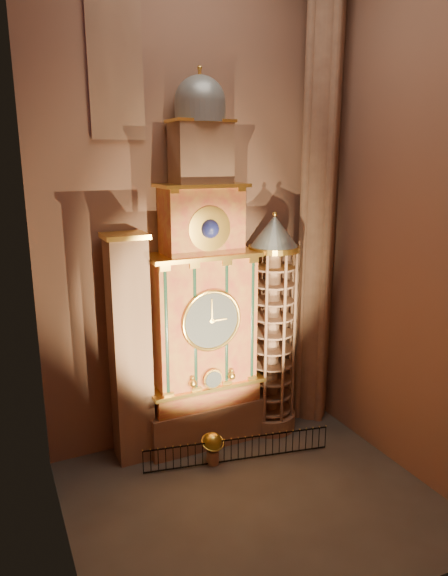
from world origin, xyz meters
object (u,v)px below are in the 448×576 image
stair_turret (272,327)px  iron_railing (238,449)px  celestial_globe (213,445)px  portrait_tower (130,350)px  astronomical_clock (203,306)px

stair_turret → iron_railing: (-2.84, -2.11, -4.68)m
celestial_globe → portrait_tower: bearing=145.3°
astronomical_clock → stair_turret: (3.50, -0.26, -1.41)m
astronomical_clock → celestial_globe: (-0.44, -2.03, -5.79)m
stair_turret → iron_railing: 5.86m
portrait_tower → iron_railing: (4.06, -2.39, -4.56)m
celestial_globe → iron_railing: size_ratio=0.18×
stair_turret → iron_railing: size_ratio=1.31×
iron_railing → portrait_tower: bearing=149.5°
celestial_globe → iron_railing: (1.09, -0.34, -0.29)m
stair_turret → astronomical_clock: bearing=175.7°
portrait_tower → iron_railing: 6.55m
portrait_tower → stair_turret: size_ratio=0.94×
astronomical_clock → stair_turret: size_ratio=1.55×
portrait_tower → stair_turret: bearing=-2.3°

